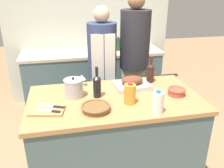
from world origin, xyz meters
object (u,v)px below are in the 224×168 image
object	(u,v)px
stock_pot	(74,88)
person_cook_guest	(134,58)
roasting_pan	(132,83)
mixing_bowl	(177,91)
milk_jug	(158,103)
knife_paring	(54,105)
knife_chef	(51,106)
condiment_bottle_extra	(144,43)
person_cook_aproned	(102,67)
cutting_board	(47,110)
juice_jug	(130,94)
knife_bread	(50,111)
wine_glass_left	(82,78)
wine_bottle_green	(151,72)
condiment_bottle_short	(118,44)
wicker_basket	(96,108)
wine_bottle_dark	(97,85)
condiment_bottle_tall	(90,47)

from	to	relation	value
stock_pot	person_cook_guest	world-z (taller)	person_cook_guest
stock_pot	person_cook_guest	distance (m)	1.13
roasting_pan	mixing_bowl	xyz separation A→B (m)	(0.36, -0.24, -0.01)
mixing_bowl	milk_jug	xyz separation A→B (m)	(-0.30, -0.27, 0.05)
mixing_bowl	knife_paring	size ratio (longest dim) A/B	0.91
mixing_bowl	knife_chef	xyz separation A→B (m)	(-1.13, -0.03, -0.02)
roasting_pan	condiment_bottle_extra	xyz separation A→B (m)	(0.63, 1.47, 0.04)
knife_chef	person_cook_aproned	world-z (taller)	person_cook_aproned
cutting_board	person_cook_aproned	xyz separation A→B (m)	(0.62, 0.98, -0.00)
mixing_bowl	juice_jug	xyz separation A→B (m)	(-0.47, -0.07, 0.05)
mixing_bowl	knife_paring	distance (m)	1.12
milk_jug	knife_bread	distance (m)	0.86
milk_jug	wine_glass_left	world-z (taller)	milk_jug
knife_paring	milk_jug	bearing A→B (deg)	-19.89
wine_bottle_green	cutting_board	bearing A→B (deg)	-157.68
roasting_pan	condiment_bottle_short	bearing A→B (deg)	82.45
wicker_basket	stock_pot	bearing A→B (deg)	116.98
juice_jug	condiment_bottle_short	size ratio (longest dim) A/B	0.91
mixing_bowl	person_cook_aproned	size ratio (longest dim) A/B	0.10
stock_pot	milk_jug	xyz separation A→B (m)	(0.63, -0.43, 0.01)
mixing_bowl	knife_chef	world-z (taller)	mixing_bowl
condiment_bottle_extra	condiment_bottle_short	bearing A→B (deg)	-168.71
wine_bottle_dark	person_cook_guest	bearing A→B (deg)	54.32
knife_chef	condiment_bottle_extra	xyz separation A→B (m)	(1.40, 1.74, 0.07)
roasting_pan	person_cook_aproned	world-z (taller)	person_cook_aproned
stock_pot	wine_bottle_green	distance (m)	0.83
wine_bottle_green	milk_jug	bearing A→B (deg)	-105.36
mixing_bowl	wine_bottle_dark	world-z (taller)	wine_bottle_dark
wine_bottle_green	knife_paring	bearing A→B (deg)	-161.53
roasting_pan	knife_chef	size ratio (longest dim) A/B	1.48
knife_chef	condiment_bottle_short	world-z (taller)	condiment_bottle_short
juice_jug	condiment_bottle_short	bearing A→B (deg)	80.14
knife_chef	juice_jug	bearing A→B (deg)	-3.61
cutting_board	wine_bottle_dark	xyz separation A→B (m)	(0.44, 0.19, 0.10)
juice_jug	milk_jug	xyz separation A→B (m)	(0.17, -0.20, 0.00)
wine_glass_left	knife_chef	distance (m)	0.52
condiment_bottle_tall	condiment_bottle_extra	world-z (taller)	condiment_bottle_extra
condiment_bottle_extra	knife_paring	bearing A→B (deg)	-129.35
mixing_bowl	person_cook_guest	xyz separation A→B (m)	(-0.12, 0.95, 0.05)
juice_jug	knife_chef	bearing A→B (deg)	176.39
wicker_basket	wine_glass_left	distance (m)	0.55
wine_bottle_dark	person_cook_aproned	distance (m)	0.82
juice_jug	knife_paring	world-z (taller)	juice_jug
mixing_bowl	condiment_bottle_short	bearing A→B (deg)	96.20
stock_pot	person_cook_aproned	world-z (taller)	person_cook_aproned
juice_jug	wine_glass_left	world-z (taller)	juice_jug
wine_glass_left	condiment_bottle_tall	world-z (taller)	condiment_bottle_tall
stock_pot	condiment_bottle_extra	size ratio (longest dim) A/B	1.09
mixing_bowl	condiment_bottle_short	distance (m)	1.63
wicker_basket	knife_chef	distance (m)	0.37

